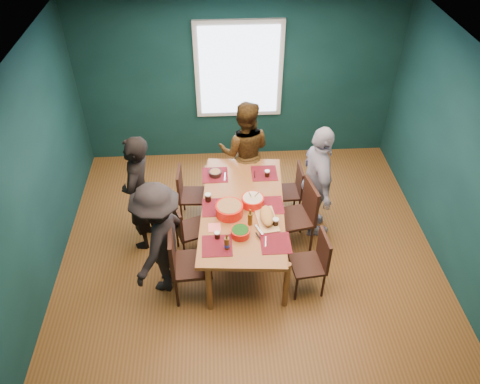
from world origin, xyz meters
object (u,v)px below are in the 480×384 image
object	(u,v)px
chair_right_mid	(302,211)
person_right	(318,183)
chair_left_mid	(185,226)
chair_right_far	(293,188)
bowl_dumpling	(253,201)
bowl_salad	(229,209)
bowl_herbs	(240,232)
chair_right_near	(315,259)
cutting_board	(267,217)
dining_table	(243,211)
person_near_left	(159,239)
person_back	(245,152)
chair_left_near	(183,260)
person_far_left	(139,194)
chair_left_far	(187,191)

from	to	relation	value
chair_right_mid	person_right	bearing A→B (deg)	37.87
person_right	chair_left_mid	bearing A→B (deg)	97.50
chair_right_far	bowl_dumpling	bearing A→B (deg)	-135.34
person_right	bowl_salad	world-z (taller)	person_right
person_right	bowl_dumpling	size ratio (longest dim) A/B	5.90
chair_right_far	bowl_herbs	size ratio (longest dim) A/B	3.62
bowl_salad	bowl_herbs	bearing A→B (deg)	-73.41
chair_right_near	cutting_board	bearing A→B (deg)	136.82
dining_table	bowl_dumpling	distance (m)	0.19
chair_left_mid	person_near_left	xyz separation A→B (m)	(-0.26, -0.49, 0.28)
person_back	person_right	distance (m)	1.23
chair_left_mid	chair_left_near	size ratio (longest dim) A/B	0.83
dining_table	person_far_left	world-z (taller)	person_far_left
cutting_board	bowl_dumpling	bearing A→B (deg)	109.35
chair_left_mid	chair_right_far	distance (m)	1.67
dining_table	chair_right_near	xyz separation A→B (m)	(0.82, -0.69, -0.20)
bowl_salad	chair_left_far	bearing A→B (deg)	124.69
person_back	bowl_dumpling	size ratio (longest dim) A/B	5.64
chair_left_far	person_back	xyz separation A→B (m)	(0.84, 0.48, 0.30)
person_back	person_near_left	size ratio (longest dim) A/B	1.03
chair_right_far	person_far_left	world-z (taller)	person_far_left
chair_right_near	person_far_left	world-z (taller)	person_far_left
person_near_left	chair_right_far	bearing A→B (deg)	146.43
chair_left_mid	bowl_dumpling	bearing A→B (deg)	-15.98
chair_left_near	chair_right_mid	xyz separation A→B (m)	(1.52, 0.76, -0.01)
person_far_left	bowl_salad	distance (m)	1.21
person_near_left	bowl_herbs	distance (m)	0.95
dining_table	bowl_dumpling	size ratio (longest dim) A/B	7.49
bowl_salad	dining_table	bearing A→B (deg)	36.91
bowl_salad	cutting_board	world-z (taller)	bowl_salad
dining_table	chair_right_near	size ratio (longest dim) A/B	2.45
person_far_left	bowl_herbs	bearing A→B (deg)	69.33
chair_right_mid	chair_right_near	bearing A→B (deg)	-97.50
chair_left_near	bowl_dumpling	world-z (taller)	bowl_dumpling
chair_left_far	person_far_left	distance (m)	0.80
chair_right_mid	person_right	world-z (taller)	person_right
person_near_left	bowl_herbs	bearing A→B (deg)	112.35
chair_left_near	bowl_herbs	world-z (taller)	chair_left_near
person_back	cutting_board	size ratio (longest dim) A/B	2.76
bowl_herbs	chair_right_mid	bearing A→B (deg)	34.86
person_back	cutting_board	bearing A→B (deg)	105.17
chair_right_near	bowl_salad	bearing A→B (deg)	144.85
person_near_left	chair_left_mid	bearing A→B (deg)	173.84
chair_right_mid	chair_left_mid	bearing A→B (deg)	172.65
person_back	bowl_herbs	size ratio (longest dim) A/B	7.03
dining_table	bowl_salad	bearing A→B (deg)	-138.72
person_right	person_near_left	xyz separation A→B (m)	(-2.02, -0.86, -0.06)
chair_right_near	bowl_herbs	world-z (taller)	bowl_herbs
chair_right_near	person_far_left	size ratio (longest dim) A/B	0.52
chair_right_mid	bowl_herbs	size ratio (longest dim) A/B	4.43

